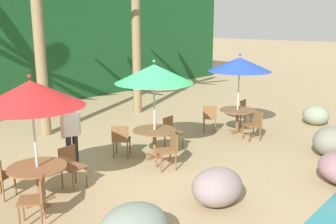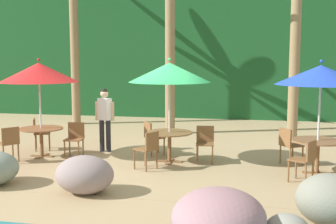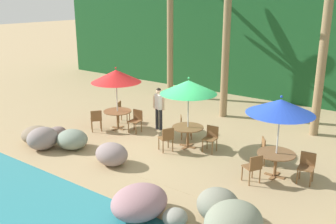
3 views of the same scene
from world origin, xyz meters
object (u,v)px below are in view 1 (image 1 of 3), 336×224
Objects in this scene: dining_table_green at (155,134)px; dining_table_blue at (237,114)px; chair_green_inland at (121,139)px; chair_blue_inland at (210,117)px; chair_red_seaward at (71,164)px; waiter_in_white at (71,130)px; umbrella_red at (31,94)px; umbrella_blue at (240,64)px; umbrella_green at (154,74)px; chair_green_seaward at (171,130)px; dining_table_red at (38,173)px; chair_blue_left at (255,123)px; chair_red_left at (36,197)px; chair_blue_seaward at (246,111)px; chair_green_left at (170,148)px.

dining_table_green is 3.36m from dining_table_blue.
chair_blue_inland is at bearing -6.43° from chair_green_inland.
dining_table_green is at bearing -2.36° from chair_red_seaward.
waiter_in_white is (0.55, 0.72, 0.47)m from chair_red_seaward.
umbrella_red reaches higher than umbrella_blue.
umbrella_green reaches higher than waiter_in_white.
chair_red_seaward is 1.00× the size of chair_blue_inland.
chair_green_seaward is 1.49m from chair_green_inland.
chair_green_inland is (2.71, 0.67, -0.10)m from dining_table_red.
chair_blue_left is at bearing -81.94° from chair_blue_inland.
chair_blue_left is at bearing -10.32° from umbrella_red.
umbrella_green is at bearing 161.57° from dining_table_green.
umbrella_blue reaches higher than chair_green_seaward.
dining_table_green is at bearing -47.15° from chair_green_inland.
dining_table_blue is (5.79, -0.51, 0.10)m from chair_red_seaward.
chair_red_left is at bearing -171.17° from chair_blue_inland.
umbrella_green is (2.45, -0.10, 1.64)m from chair_red_seaward.
umbrella_blue is at bearing -13.26° from waiter_in_white.
chair_blue_left is (0.20, -1.44, 0.00)m from chair_blue_inland.
chair_blue_left is at bearing -10.32° from dining_table_red.
waiter_in_white is (-1.91, 0.83, 0.37)m from dining_table_green.
umbrella_blue is at bearing -167.47° from chair_blue_seaward.
dining_table_red is 2.80m from chair_green_inland.
chair_blue_inland is at bearing 129.80° from dining_table_blue.
dining_table_red is 6.64m from dining_table_blue.
umbrella_blue is at bearing -7.00° from umbrella_green.
chair_red_seaward is 1.00× the size of chair_green_inland.
umbrella_blue is (2.49, -0.57, 1.63)m from chair_green_seaward.
dining_table_green is 4.18m from chair_blue_seaward.
dining_table_green is at bearing 0.82° from dining_table_red.
chair_red_left is (-1.30, -0.87, 0.00)m from chair_red_seaward.
umbrella_blue is at bearing -3.13° from umbrella_red.
chair_green_seaward is 2.56m from dining_table_blue.
chair_red_seaward is 3.29m from chair_green_seaward.
chair_blue_inland and chair_blue_left have the same top height.
chair_red_seaward reaches higher than dining_table_green.
dining_table_red is 6.39m from chair_blue_left.
chair_blue_inland is 1.45m from chair_blue_left.
chair_green_seaward is (4.14, 0.21, -0.10)m from dining_table_red.
dining_table_red is at bearing 57.57° from chair_red_left.
umbrella_blue reaches higher than chair_blue_seaward.
umbrella_green is at bearing -47.15° from chair_green_inland.
umbrella_blue is (3.33, -0.41, -0.02)m from umbrella_green.
chair_green_left is at bearing -22.72° from chair_red_seaward.
chair_green_inland is at bearing 13.94° from umbrella_red.
waiter_in_white is at bearing 52.85° from chair_red_seaward.
dining_table_green is 1.00× the size of dining_table_blue.
umbrella_blue reaches higher than chair_blue_inland.
chair_green_left and chair_blue_seaward have the same top height.
dining_table_red is 6.81m from umbrella_blue.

